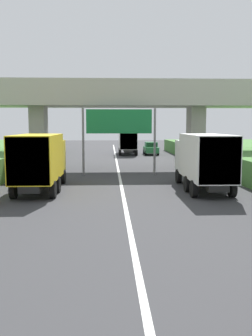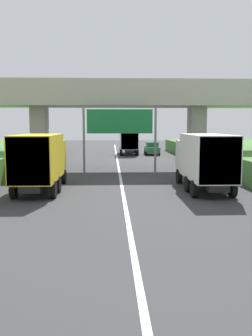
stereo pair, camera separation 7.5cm
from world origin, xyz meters
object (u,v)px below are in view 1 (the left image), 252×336
truck_blue (127,140)px  truck_white (203,159)px  overhead_highway_sign (119,126)px  car_green (151,148)px  construction_barrel_4 (18,181)px  truck_yellow (40,159)px

truck_blue → truck_white: (3.28, -27.97, 0.00)m
overhead_highway_sign → car_green: size_ratio=1.43×
truck_blue → truck_white: bearing=-83.3°
car_green → overhead_highway_sign: bearing=-103.5°
construction_barrel_4 → truck_blue: bearing=73.0°
car_green → construction_barrel_4: bearing=-113.5°
truck_yellow → car_green: truck_yellow is taller
truck_yellow → car_green: size_ratio=1.78×
truck_blue → construction_barrel_4: (-8.22, -26.93, -1.47)m
overhead_highway_sign → truck_blue: overhead_highway_sign is taller
overhead_highway_sign → construction_barrel_4: size_ratio=6.53×
truck_white → overhead_highway_sign: bearing=124.8°
overhead_highway_sign → truck_blue: size_ratio=0.81×
truck_white → car_green: (-0.11, 27.27, -1.08)m
construction_barrel_4 → truck_yellow: bearing=-29.5°
overhead_highway_sign → truck_white: (4.95, -7.13, -2.00)m
overhead_highway_sign → truck_white: size_ratio=0.81×
overhead_highway_sign → truck_blue: (1.67, 20.84, -2.00)m
overhead_highway_sign → truck_yellow: size_ratio=0.81×
overhead_highway_sign → truck_blue: 21.00m
truck_blue → car_green: bearing=-12.5°
overhead_highway_sign → car_green: (4.84, 20.14, -3.08)m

